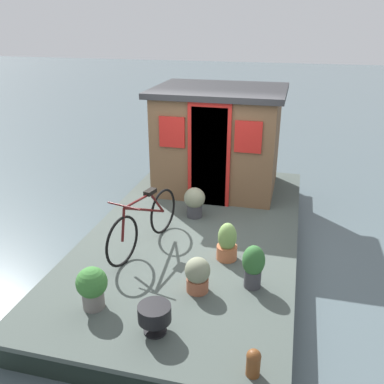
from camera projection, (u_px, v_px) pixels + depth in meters
The scene contains 11 objects.
ground_plane at pixel (195, 250), 6.63m from camera, with size 60.00×60.00×0.00m, color #4C5B60.
houseboat_deck at pixel (195, 240), 6.55m from camera, with size 5.80×3.08×0.38m.
houseboat_cabin at pixel (218, 139), 7.71m from camera, with size 1.86×2.32×1.88m.
bicycle at pixel (144, 223), 5.83m from camera, with size 1.67×0.56×0.82m.
potted_plant_ivy at pixel (92, 286), 4.63m from camera, with size 0.35×0.35×0.50m.
potted_plant_succulent at pixel (253, 265), 4.99m from camera, with size 0.27×0.27×0.55m.
potted_plant_fern at pixel (198, 274), 4.94m from camera, with size 0.30×0.30×0.44m.
potted_plant_sage at pixel (227, 243), 5.60m from camera, with size 0.28×0.28×0.53m.
potted_plant_thyme at pixel (195, 201), 6.78m from camera, with size 0.34×0.34×0.50m.
charcoal_grill at pixel (155, 314), 4.28m from camera, with size 0.35×0.35×0.32m.
mooring_bollard at pixel (253, 362), 3.79m from camera, with size 0.14×0.14×0.28m.
Camera 1 is at (-5.59, -1.36, 3.41)m, focal length 39.29 mm.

